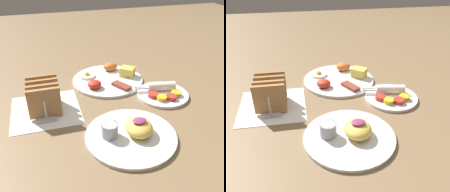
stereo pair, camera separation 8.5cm
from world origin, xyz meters
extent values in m
plane|color=brown|center=(0.00, 0.00, 0.00)|extent=(3.00, 3.00, 0.00)
cube|color=white|center=(-0.23, 0.02, 0.00)|extent=(0.22, 0.22, 0.00)
cylinder|color=white|center=(0.02, 0.16, 0.01)|extent=(0.28, 0.28, 0.01)
cube|color=#E5C64C|center=(0.11, 0.17, 0.03)|extent=(0.07, 0.07, 0.04)
ellipsoid|color=#C66023|center=(0.06, 0.24, 0.03)|extent=(0.06, 0.05, 0.03)
cylinder|color=#F4EACC|center=(-0.05, 0.21, 0.01)|extent=(0.06, 0.06, 0.01)
sphere|color=yellow|center=(-0.05, 0.21, 0.02)|extent=(0.02, 0.02, 0.02)
ellipsoid|color=red|center=(-0.04, 0.11, 0.02)|extent=(0.05, 0.05, 0.03)
cube|color=brown|center=(0.06, 0.08, 0.02)|extent=(0.06, 0.08, 0.01)
cylinder|color=white|center=(0.18, -0.01, 0.01)|extent=(0.18, 0.18, 0.01)
cylinder|color=red|center=(0.14, -0.02, 0.02)|extent=(0.04, 0.04, 0.01)
cylinder|color=gold|center=(0.16, -0.04, 0.02)|extent=(0.04, 0.04, 0.01)
cylinder|color=red|center=(0.19, -0.05, 0.02)|extent=(0.04, 0.04, 0.01)
cylinder|color=gold|center=(0.22, -0.03, 0.02)|extent=(0.04, 0.04, 0.01)
cylinder|color=white|center=(0.19, 0.02, 0.03)|extent=(0.11, 0.05, 0.03)
cube|color=silver|center=(0.11, 0.02, 0.03)|extent=(0.05, 0.01, 0.00)
cube|color=silver|center=(0.11, 0.04, 0.03)|extent=(0.05, 0.01, 0.00)
cylinder|color=white|center=(-0.01, -0.19, 0.01)|extent=(0.26, 0.26, 0.01)
ellipsoid|color=#EAC651|center=(0.02, -0.19, 0.03)|extent=(0.09, 0.10, 0.04)
ellipsoid|color=#8C3366|center=(0.02, -0.19, 0.05)|extent=(0.04, 0.03, 0.01)
cylinder|color=#99999E|center=(-0.07, -0.18, 0.03)|extent=(0.05, 0.05, 0.04)
cylinder|color=white|center=(-0.07, -0.18, 0.05)|extent=(0.04, 0.04, 0.01)
cube|color=#B7B7BC|center=(-0.23, 0.02, 0.01)|extent=(0.06, 0.15, 0.01)
cube|color=#A57749|center=(-0.23, -0.03, 0.06)|extent=(0.10, 0.01, 0.10)
cube|color=#9F7143|center=(-0.23, 0.00, 0.06)|extent=(0.10, 0.01, 0.10)
cube|color=#9A6C3E|center=(-0.23, 0.03, 0.06)|extent=(0.10, 0.01, 0.10)
cube|color=olive|center=(-0.23, 0.07, 0.06)|extent=(0.10, 0.01, 0.10)
cylinder|color=#B7B7BC|center=(-0.23, -0.05, 0.04)|extent=(0.01, 0.01, 0.07)
cylinder|color=#B7B7BC|center=(-0.23, 0.09, 0.04)|extent=(0.01, 0.01, 0.07)
camera|label=1|loc=(-0.22, -0.70, 0.46)|focal=40.00mm
camera|label=2|loc=(-0.13, -0.72, 0.46)|focal=40.00mm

